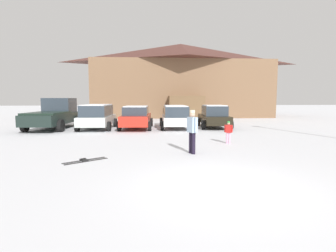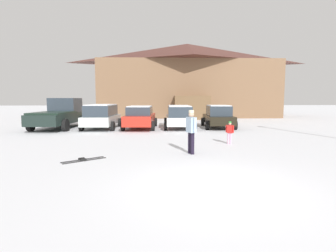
{
  "view_description": "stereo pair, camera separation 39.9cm",
  "coord_description": "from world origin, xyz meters",
  "px_view_note": "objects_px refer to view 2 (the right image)",
  "views": [
    {
      "loc": [
        -1.87,
        -5.93,
        2.09
      ],
      "look_at": [
        -0.8,
        5.04,
        0.94
      ],
      "focal_mm": 28.0,
      "sensor_mm": 36.0,
      "label": 1
    },
    {
      "loc": [
        -1.47,
        -5.96,
        2.09
      ],
      "look_at": [
        -0.8,
        5.04,
        0.94
      ],
      "focal_mm": 28.0,
      "sensor_mm": 36.0,
      "label": 2
    }
  ],
  "objects_px": {
    "ski_lodge": "(187,80)",
    "parked_white_suv": "(179,116)",
    "parked_silver_wagon": "(102,116)",
    "pair_of_skis": "(84,160)",
    "skier_adult_in_blue_parka": "(191,129)",
    "skier_child_in_red_jacket": "(230,131)",
    "parked_black_sedan": "(218,116)",
    "pickup_truck": "(61,114)",
    "parked_red_sedan": "(140,117)"
  },
  "relations": [
    {
      "from": "ski_lodge",
      "to": "parked_white_suv",
      "type": "relative_size",
      "value": 4.31
    },
    {
      "from": "parked_silver_wagon",
      "to": "pair_of_skis",
      "type": "height_order",
      "value": "parked_silver_wagon"
    },
    {
      "from": "parked_white_suv",
      "to": "skier_adult_in_blue_parka",
      "type": "distance_m",
      "value": 8.9
    },
    {
      "from": "skier_child_in_red_jacket",
      "to": "parked_black_sedan",
      "type": "bearing_deg",
      "value": 80.17
    },
    {
      "from": "pickup_truck",
      "to": "skier_child_in_red_jacket",
      "type": "distance_m",
      "value": 12.54
    },
    {
      "from": "ski_lodge",
      "to": "skier_child_in_red_jacket",
      "type": "relative_size",
      "value": 19.94
    },
    {
      "from": "parked_red_sedan",
      "to": "skier_adult_in_blue_parka",
      "type": "relative_size",
      "value": 2.9
    },
    {
      "from": "parked_silver_wagon",
      "to": "parked_red_sedan",
      "type": "height_order",
      "value": "parked_silver_wagon"
    },
    {
      "from": "pickup_truck",
      "to": "pair_of_skis",
      "type": "distance_m",
      "value": 11.16
    },
    {
      "from": "skier_adult_in_blue_parka",
      "to": "skier_child_in_red_jacket",
      "type": "height_order",
      "value": "skier_adult_in_blue_parka"
    },
    {
      "from": "parked_black_sedan",
      "to": "pickup_truck",
      "type": "xyz_separation_m",
      "value": [
        -11.33,
        0.53,
        0.17
      ]
    },
    {
      "from": "parked_white_suv",
      "to": "skier_adult_in_blue_parka",
      "type": "height_order",
      "value": "skier_adult_in_blue_parka"
    },
    {
      "from": "parked_silver_wagon",
      "to": "parked_red_sedan",
      "type": "relative_size",
      "value": 0.92
    },
    {
      "from": "ski_lodge",
      "to": "pair_of_skis",
      "type": "xyz_separation_m",
      "value": [
        -6.58,
        -23.03,
        -4.36
      ]
    },
    {
      "from": "parked_silver_wagon",
      "to": "pickup_truck",
      "type": "distance_m",
      "value": 3.12
    },
    {
      "from": "parked_silver_wagon",
      "to": "skier_child_in_red_jacket",
      "type": "distance_m",
      "value": 9.75
    },
    {
      "from": "skier_adult_in_blue_parka",
      "to": "ski_lodge",
      "type": "bearing_deg",
      "value": 82.9
    },
    {
      "from": "skier_adult_in_blue_parka",
      "to": "parked_black_sedan",
      "type": "bearing_deg",
      "value": 69.68
    },
    {
      "from": "parked_red_sedan",
      "to": "skier_adult_in_blue_parka",
      "type": "height_order",
      "value": "skier_adult_in_blue_parka"
    },
    {
      "from": "parked_red_sedan",
      "to": "parked_black_sedan",
      "type": "height_order",
      "value": "parked_black_sedan"
    },
    {
      "from": "ski_lodge",
      "to": "skier_child_in_red_jacket",
      "type": "bearing_deg",
      "value": -91.85
    },
    {
      "from": "parked_black_sedan",
      "to": "pair_of_skis",
      "type": "height_order",
      "value": "parked_black_sedan"
    },
    {
      "from": "parked_white_suv",
      "to": "pair_of_skis",
      "type": "bearing_deg",
      "value": -113.65
    },
    {
      "from": "skier_child_in_red_jacket",
      "to": "parked_silver_wagon",
      "type": "bearing_deg",
      "value": 136.88
    },
    {
      "from": "pickup_truck",
      "to": "parked_white_suv",
      "type": "bearing_deg",
      "value": -3.6
    },
    {
      "from": "pickup_truck",
      "to": "parked_silver_wagon",
      "type": "bearing_deg",
      "value": -12.77
    },
    {
      "from": "parked_black_sedan",
      "to": "pair_of_skis",
      "type": "relative_size",
      "value": 3.16
    },
    {
      "from": "skier_child_in_red_jacket",
      "to": "pair_of_skis",
      "type": "height_order",
      "value": "skier_child_in_red_jacket"
    },
    {
      "from": "parked_black_sedan",
      "to": "pickup_truck",
      "type": "bearing_deg",
      "value": 177.34
    },
    {
      "from": "pair_of_skis",
      "to": "pickup_truck",
      "type": "bearing_deg",
      "value": 112.31
    },
    {
      "from": "parked_silver_wagon",
      "to": "skier_child_in_red_jacket",
      "type": "xyz_separation_m",
      "value": [
        7.11,
        -6.66,
        -0.33
      ]
    },
    {
      "from": "parked_white_suv",
      "to": "pair_of_skis",
      "type": "height_order",
      "value": "parked_white_suv"
    },
    {
      "from": "parked_black_sedan",
      "to": "skier_child_in_red_jacket",
      "type": "height_order",
      "value": "parked_black_sedan"
    },
    {
      "from": "pickup_truck",
      "to": "skier_child_in_red_jacket",
      "type": "xyz_separation_m",
      "value": [
        10.15,
        -7.35,
        -0.4
      ]
    },
    {
      "from": "parked_white_suv",
      "to": "ski_lodge",
      "type": "bearing_deg",
      "value": 80.13
    },
    {
      "from": "parked_silver_wagon",
      "to": "skier_adult_in_blue_parka",
      "type": "height_order",
      "value": "parked_silver_wagon"
    },
    {
      "from": "parked_black_sedan",
      "to": "skier_child_in_red_jacket",
      "type": "bearing_deg",
      "value": -99.83
    },
    {
      "from": "pickup_truck",
      "to": "skier_child_in_red_jacket",
      "type": "relative_size",
      "value": 5.62
    },
    {
      "from": "skier_adult_in_blue_parka",
      "to": "pair_of_skis",
      "type": "xyz_separation_m",
      "value": [
        -3.82,
        -0.86,
        -0.92
      ]
    },
    {
      "from": "parked_black_sedan",
      "to": "parked_red_sedan",
      "type": "bearing_deg",
      "value": -178.76
    },
    {
      "from": "parked_red_sedan",
      "to": "parked_white_suv",
      "type": "distance_m",
      "value": 2.77
    },
    {
      "from": "parked_silver_wagon",
      "to": "parked_white_suv",
      "type": "height_order",
      "value": "parked_silver_wagon"
    },
    {
      "from": "parked_black_sedan",
      "to": "skier_adult_in_blue_parka",
      "type": "relative_size",
      "value": 2.63
    },
    {
      "from": "parked_white_suv",
      "to": "skier_adult_in_blue_parka",
      "type": "relative_size",
      "value": 2.91
    },
    {
      "from": "parked_red_sedan",
      "to": "pickup_truck",
      "type": "height_order",
      "value": "pickup_truck"
    },
    {
      "from": "parked_silver_wagon",
      "to": "skier_adult_in_blue_parka",
      "type": "distance_m",
      "value": 10.07
    },
    {
      "from": "parked_silver_wagon",
      "to": "ski_lodge",
      "type": "bearing_deg",
      "value": 59.97
    },
    {
      "from": "parked_red_sedan",
      "to": "parked_white_suv",
      "type": "xyz_separation_m",
      "value": [
        2.77,
        0.11,
        0.06
      ]
    },
    {
      "from": "parked_silver_wagon",
      "to": "parked_white_suv",
      "type": "distance_m",
      "value": 5.45
    },
    {
      "from": "ski_lodge",
      "to": "parked_silver_wagon",
      "type": "bearing_deg",
      "value": -120.03
    }
  ]
}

